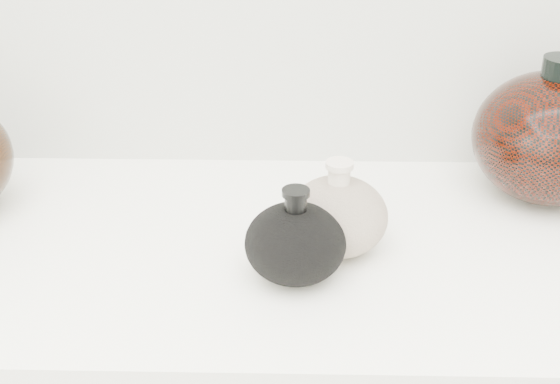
{
  "coord_description": "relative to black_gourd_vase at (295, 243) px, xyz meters",
  "views": [
    {
      "loc": [
        -0.02,
        0.09,
        1.43
      ],
      "look_at": [
        -0.03,
        0.92,
        0.99
      ],
      "focal_mm": 50.0,
      "sensor_mm": 36.0,
      "label": 1
    }
  ],
  "objects": [
    {
      "name": "right_round_pot",
      "position": [
        0.35,
        0.21,
        0.04
      ],
      "size": [
        0.26,
        0.26,
        0.21
      ],
      "color": "black",
      "rests_on": "display_counter"
    },
    {
      "name": "cream_gourd_vase",
      "position": [
        0.05,
        0.06,
        0.0
      ],
      "size": [
        0.16,
        0.16,
        0.12
      ],
      "color": "beige",
      "rests_on": "display_counter"
    },
    {
      "name": "room",
      "position": [
        0.01,
        -0.6,
        0.35
      ],
      "size": [
        3.04,
        2.42,
        2.64
      ],
      "color": "#5E5E5E",
      "rests_on": "ground"
    },
    {
      "name": "black_gourd_vase",
      "position": [
        0.0,
        0.0,
        0.0
      ],
      "size": [
        0.15,
        0.15,
        0.12
      ],
      "color": "black",
      "rests_on": "display_counter"
    }
  ]
}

